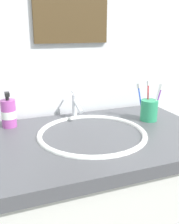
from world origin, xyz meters
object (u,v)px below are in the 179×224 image
(toothbrush_purple, at_px, (158,100))
(toothbrush_white, at_px, (157,99))
(faucet, at_px, (76,106))
(toothbrush_red, at_px, (148,97))
(toothbrush_blue, at_px, (140,98))
(toothbrush_cup, at_px, (149,110))
(soap_dispenser, at_px, (9,113))

(toothbrush_purple, bearing_deg, toothbrush_white, -145.15)
(faucet, relative_size, toothbrush_red, 0.79)
(toothbrush_blue, bearing_deg, toothbrush_cup, -51.14)
(toothbrush_white, distance_m, toothbrush_red, 0.05)
(toothbrush_cup, xyz_separation_m, toothbrush_purple, (0.04, -0.01, 0.05))
(faucet, height_order, toothbrush_white, toothbrush_white)
(toothbrush_white, bearing_deg, toothbrush_blue, 134.43)
(faucet, height_order, toothbrush_purple, toothbrush_purple)
(toothbrush_purple, bearing_deg, toothbrush_cup, 169.81)
(faucet, xyz_separation_m, soap_dispenser, (-0.32, -0.01, -0.00))
(faucet, bearing_deg, toothbrush_red, -22.45)
(toothbrush_cup, relative_size, toothbrush_blue, 0.58)
(toothbrush_white, bearing_deg, toothbrush_red, 118.27)
(toothbrush_red, bearing_deg, soap_dispenser, 168.80)
(toothbrush_red, relative_size, soap_dispenser, 1.14)
(faucet, xyz_separation_m, toothbrush_cup, (0.33, -0.16, -0.01))
(soap_dispenser, bearing_deg, faucet, 1.29)
(toothbrush_purple, height_order, toothbrush_blue, toothbrush_blue)
(toothbrush_purple, distance_m, toothbrush_blue, 0.09)
(toothbrush_purple, bearing_deg, faucet, 155.77)
(toothbrush_red, relative_size, toothbrush_blue, 1.08)
(soap_dispenser, bearing_deg, toothbrush_white, -14.13)
(toothbrush_white, height_order, toothbrush_blue, toothbrush_white)
(toothbrush_cup, xyz_separation_m, soap_dispenser, (-0.65, 0.15, 0.01))
(faucet, relative_size, toothbrush_blue, 0.85)
(toothbrush_cup, relative_size, toothbrush_white, 0.55)
(toothbrush_white, xyz_separation_m, soap_dispenser, (-0.67, 0.17, -0.05))
(toothbrush_purple, xyz_separation_m, toothbrush_red, (-0.04, 0.03, 0.01))
(toothbrush_white, bearing_deg, soap_dispenser, 165.87)
(toothbrush_red, bearing_deg, toothbrush_blue, 154.31)
(toothbrush_white, xyz_separation_m, toothbrush_blue, (-0.06, 0.06, -0.01))
(toothbrush_white, bearing_deg, faucet, 153.30)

